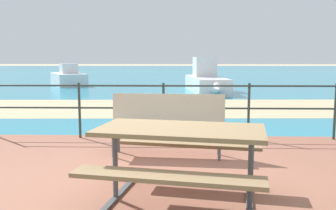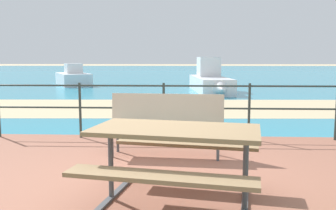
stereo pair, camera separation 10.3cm
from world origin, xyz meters
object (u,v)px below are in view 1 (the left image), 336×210
(picnic_table, at_px, (180,145))
(boat_mid, at_px, (206,81))
(park_bench, at_px, (167,118))
(boat_far, at_px, (68,78))

(picnic_table, distance_m, boat_mid, 13.16)
(picnic_table, bearing_deg, boat_mid, 95.34)
(park_bench, xyz_separation_m, boat_mid, (1.36, 11.28, -0.10))
(park_bench, distance_m, boat_far, 16.24)
(picnic_table, xyz_separation_m, boat_far, (-6.29, 16.87, -0.21))
(boat_mid, xyz_separation_m, boat_far, (-7.48, 3.77, -0.07))
(picnic_table, relative_size, park_bench, 1.06)
(park_bench, bearing_deg, picnic_table, -79.71)
(picnic_table, height_order, park_bench, park_bench)
(park_bench, bearing_deg, boat_far, 116.74)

